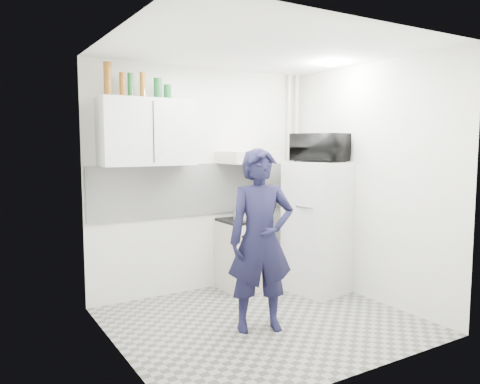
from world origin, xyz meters
TOP-DOWN VIEW (x-y plane):
  - floor at (0.00, 0.00)m, footprint 2.80×2.80m
  - ceiling at (0.00, 0.00)m, footprint 2.80×2.80m
  - wall_back at (0.00, 1.25)m, footprint 2.80×0.00m
  - wall_left at (-1.40, 0.00)m, footprint 0.00×2.60m
  - wall_right at (1.40, 0.00)m, footprint 0.00×2.60m
  - person at (-0.13, -0.14)m, footprint 0.71×0.58m
  - stove at (0.38, 1.00)m, footprint 0.51×0.51m
  - fridge at (1.10, 0.47)m, footprint 0.73×0.73m
  - stove_top at (0.38, 1.00)m, footprint 0.49×0.49m
  - saucepan at (0.34, 0.97)m, footprint 0.18×0.18m
  - microwave at (1.10, 0.47)m, footprint 0.68×0.55m
  - bottle_a at (-1.15, 1.07)m, footprint 0.08×0.08m
  - bottle_b at (-1.00, 1.07)m, footprint 0.06×0.06m
  - bottle_c at (-0.92, 1.07)m, footprint 0.06×0.06m
  - bottle_d at (-0.79, 1.07)m, footprint 0.06×0.06m
  - canister_a at (-0.63, 1.07)m, footprint 0.09×0.09m
  - canister_b at (-0.52, 1.07)m, footprint 0.08×0.08m
  - upper_cabinet at (-0.75, 1.07)m, footprint 1.00×0.35m
  - range_hood at (0.45, 1.00)m, footprint 0.60×0.50m
  - backsplash at (0.00, 1.24)m, footprint 2.74×0.03m
  - pipe_a at (1.30, 1.17)m, footprint 0.05×0.05m
  - pipe_b at (1.18, 1.17)m, footprint 0.04×0.04m
  - ceiling_spot_fixture at (1.00, 0.20)m, footprint 0.10×0.10m

SIDE VIEW (x-z plane):
  - floor at x=0.00m, z-range 0.00..0.00m
  - stove at x=0.38m, z-range 0.00..0.81m
  - fridge at x=1.10m, z-range 0.00..1.52m
  - stove_top at x=0.38m, z-range 0.81..0.84m
  - person at x=-0.13m, z-range 0.00..1.69m
  - saucepan at x=0.34m, z-range 0.84..0.94m
  - backsplash at x=0.00m, z-range 0.90..1.50m
  - wall_left at x=-1.40m, z-range 0.00..2.60m
  - wall_right at x=1.40m, z-range 0.00..2.60m
  - pipe_a at x=1.30m, z-range 0.00..2.60m
  - pipe_b at x=1.18m, z-range 0.00..2.60m
  - wall_back at x=0.00m, z-range -0.10..2.70m
  - range_hood at x=0.45m, z-range 1.50..1.64m
  - microwave at x=1.10m, z-range 1.52..1.85m
  - upper_cabinet at x=-0.75m, z-range 1.50..2.20m
  - canister_b at x=-0.52m, z-range 2.20..2.36m
  - canister_a at x=-0.63m, z-range 2.20..2.42m
  - bottle_b at x=-1.00m, z-range 2.20..2.45m
  - bottle_c at x=-0.92m, z-range 2.20..2.45m
  - bottle_d at x=-0.79m, z-range 2.20..2.47m
  - bottle_a at x=-1.15m, z-range 2.20..2.54m
  - ceiling_spot_fixture at x=1.00m, z-range 2.56..2.58m
  - ceiling at x=0.00m, z-range 2.60..2.60m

